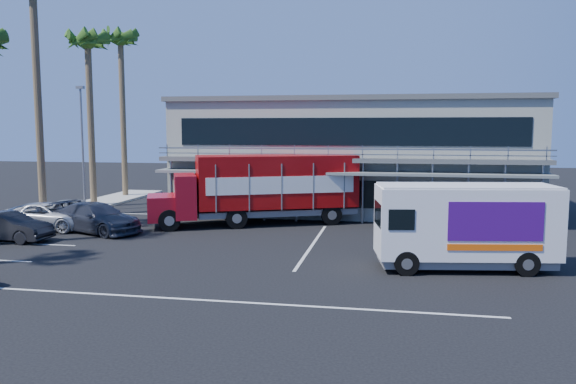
# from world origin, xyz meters

# --- Properties ---
(ground) EXTENTS (120.00, 120.00, 0.00)m
(ground) POSITION_xyz_m (0.00, 0.00, 0.00)
(ground) COLOR black
(ground) RESTS_ON ground
(building) EXTENTS (22.40, 12.00, 7.30)m
(building) POSITION_xyz_m (3.00, 14.94, 3.66)
(building) COLOR gray
(building) RESTS_ON ground
(curb_strip) EXTENTS (3.00, 32.00, 0.16)m
(curb_strip) POSITION_xyz_m (-15.00, 6.00, 0.08)
(curb_strip) COLOR #A5A399
(curb_strip) RESTS_ON ground
(palm_d) EXTENTS (2.80, 2.80, 14.75)m
(palm_d) POSITION_xyz_m (-15.20, 8.00, 12.80)
(palm_d) COLOR brown
(palm_d) RESTS_ON ground
(palm_e) EXTENTS (2.80, 2.80, 12.25)m
(palm_e) POSITION_xyz_m (-14.70, 13.00, 10.57)
(palm_e) COLOR brown
(palm_e) RESTS_ON ground
(palm_f) EXTENTS (2.80, 2.80, 13.25)m
(palm_f) POSITION_xyz_m (-15.10, 18.50, 11.47)
(palm_f) COLOR brown
(palm_f) RESTS_ON ground
(light_pole_far) EXTENTS (0.50, 0.25, 8.09)m
(light_pole_far) POSITION_xyz_m (-14.20, 11.00, 4.50)
(light_pole_far) COLOR gray
(light_pole_far) RESTS_ON ground
(red_truck) EXTENTS (11.66, 6.97, 3.89)m
(red_truck) POSITION_xyz_m (-1.57, 8.19, 2.14)
(red_truck) COLOR maroon
(red_truck) RESTS_ON ground
(white_van) EXTENTS (6.95, 3.28, 3.26)m
(white_van) POSITION_xyz_m (8.36, -0.39, 1.73)
(white_van) COLOR white
(white_van) RESTS_ON ground
(parked_car_b) EXTENTS (4.28, 1.63, 1.39)m
(parked_car_b) POSITION_xyz_m (-12.50, 1.20, 0.70)
(parked_car_b) COLOR black
(parked_car_b) RESTS_ON ground
(parked_car_c) EXTENTS (5.25, 2.59, 1.43)m
(parked_car_c) POSITION_xyz_m (-12.50, 4.40, 0.72)
(parked_car_c) COLOR silver
(parked_car_c) RESTS_ON ground
(parked_car_d) EXTENTS (5.69, 3.83, 1.53)m
(parked_car_d) POSITION_xyz_m (-9.50, 4.10, 0.76)
(parked_car_d) COLOR #2D303C
(parked_car_d) RESTS_ON ground
(parked_car_e) EXTENTS (4.20, 2.46, 1.34)m
(parked_car_e) POSITION_xyz_m (-12.50, 7.20, 0.67)
(parked_car_e) COLOR gray
(parked_car_e) RESTS_ON ground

